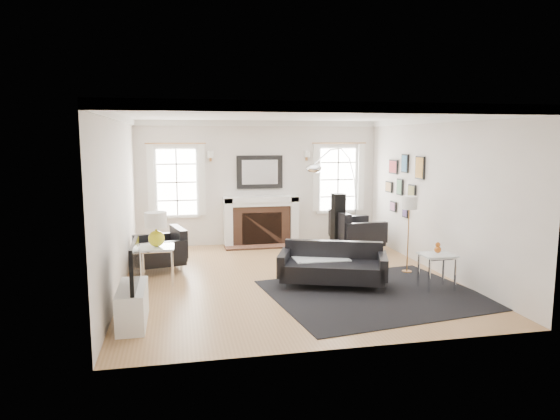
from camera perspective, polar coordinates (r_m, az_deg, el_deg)
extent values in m
plane|color=#9C6F41|center=(8.75, 0.89, -7.78)|extent=(6.00, 6.00, 0.00)
cube|color=silver|center=(11.40, -2.36, 3.12)|extent=(5.50, 0.04, 2.80)
cube|color=silver|center=(5.61, 7.56, -2.23)|extent=(5.50, 0.04, 2.80)
cube|color=silver|center=(8.32, -17.92, 0.84)|extent=(0.04, 6.00, 2.80)
cube|color=silver|center=(9.45, 17.42, 1.70)|extent=(0.04, 6.00, 2.80)
cube|color=white|center=(8.42, 0.93, 10.87)|extent=(5.50, 6.00, 0.02)
cube|color=white|center=(8.42, 0.93, 10.46)|extent=(5.50, 6.00, 0.12)
cube|color=white|center=(11.22, -5.96, -1.38)|extent=(0.18, 0.38, 1.10)
cube|color=white|center=(11.46, 1.53, -1.14)|extent=(0.18, 0.38, 1.10)
cube|color=white|center=(11.24, -2.19, 1.25)|extent=(1.70, 0.38, 0.12)
cube|color=white|center=(11.25, -2.19, 0.75)|extent=(1.50, 0.34, 0.10)
cube|color=brown|center=(11.35, -2.19, -1.74)|extent=(1.30, 0.30, 0.90)
cube|color=black|center=(11.26, -2.10, -2.18)|extent=(0.90, 0.10, 0.76)
cube|color=brown|center=(11.17, -1.95, -4.15)|extent=(1.70, 0.50, 0.04)
cube|color=black|center=(11.34, -2.34, 4.36)|extent=(1.05, 0.06, 0.75)
cube|color=white|center=(11.31, -2.31, 4.35)|extent=(0.82, 0.02, 0.55)
cube|color=white|center=(11.22, -11.72, 3.13)|extent=(1.00, 0.05, 1.60)
cube|color=white|center=(11.19, -11.72, 3.12)|extent=(0.84, 0.02, 1.44)
cube|color=white|center=(11.13, -14.56, 3.26)|extent=(0.14, 0.05, 1.55)
cube|color=white|center=(11.13, -8.89, 3.42)|extent=(0.14, 0.05, 1.55)
cube|color=white|center=(11.81, 6.57, 3.49)|extent=(1.00, 0.05, 1.60)
cube|color=white|center=(11.78, 6.62, 3.48)|extent=(0.84, 0.02, 1.44)
cube|color=white|center=(11.55, 4.13, 3.67)|extent=(0.14, 0.05, 1.55)
cube|color=white|center=(11.89, 9.25, 3.71)|extent=(0.14, 0.05, 1.55)
cube|color=black|center=(9.93, 15.70, 4.67)|extent=(0.03, 0.34, 0.44)
cube|color=#BE8332|center=(9.92, 15.61, 4.67)|extent=(0.01, 0.29, 0.39)
cube|color=black|center=(10.51, 14.09, 5.18)|extent=(0.03, 0.28, 0.38)
cube|color=teal|center=(10.50, 14.00, 5.18)|extent=(0.01, 0.23, 0.33)
cube|color=black|center=(11.01, 12.83, 4.83)|extent=(0.03, 0.40, 0.30)
cube|color=#B03639|center=(11.00, 12.75, 4.83)|extent=(0.01, 0.35, 0.25)
cube|color=black|center=(10.23, 14.83, 1.99)|extent=(0.03, 0.30, 0.30)
cube|color=olive|center=(10.23, 14.74, 1.99)|extent=(0.01, 0.25, 0.25)
cube|color=black|center=(10.72, 13.54, 2.58)|extent=(0.03, 0.26, 0.34)
cube|color=#487952|center=(10.71, 13.45, 2.57)|extent=(0.01, 0.21, 0.29)
cube|color=black|center=(11.22, 12.34, 2.60)|extent=(0.03, 0.32, 0.24)
cube|color=#A07444|center=(11.22, 12.26, 2.60)|extent=(0.01, 0.27, 0.19)
cube|color=black|center=(10.50, 14.15, -0.03)|extent=(0.03, 0.24, 0.30)
cube|color=#4F3A74|center=(10.50, 14.06, -0.03)|extent=(0.01, 0.19, 0.25)
cube|color=black|center=(11.04, 12.80, 0.41)|extent=(0.03, 0.28, 0.22)
cube|color=#A76187|center=(11.04, 12.72, 0.40)|extent=(0.01, 0.23, 0.17)
cube|color=white|center=(6.89, -16.50, -10.42)|extent=(0.35, 1.00, 0.50)
cube|color=black|center=(6.73, -16.27, -5.96)|extent=(0.05, 1.00, 0.58)
cube|color=black|center=(8.00, 10.86, -9.43)|extent=(3.49, 3.04, 0.01)
cube|color=black|center=(8.28, 6.01, -6.92)|extent=(1.82, 1.29, 0.27)
cube|color=black|center=(8.56, 6.13, -5.01)|extent=(1.60, 0.68, 0.46)
cube|color=black|center=(8.32, 0.43, -6.01)|extent=(0.39, 0.78, 0.35)
cube|color=black|center=(8.26, 11.66, -6.28)|extent=(0.39, 0.78, 0.35)
cube|color=black|center=(9.48, -13.64, -4.97)|extent=(0.99, 0.99, 0.31)
cube|color=black|center=(9.51, -11.51, -3.47)|extent=(0.33, 0.83, 0.51)
cube|color=black|center=(9.85, -14.15, -3.77)|extent=(0.82, 0.31, 0.39)
cube|color=black|center=(9.06, -13.13, -4.76)|extent=(0.82, 0.31, 0.39)
cube|color=black|center=(10.96, 8.80, -2.88)|extent=(0.98, 0.98, 0.34)
cube|color=black|center=(10.75, 6.83, -1.69)|extent=(0.22, 0.92, 0.57)
cube|color=black|center=(10.52, 9.84, -2.60)|extent=(0.92, 0.20, 0.43)
cube|color=black|center=(11.34, 7.86, -1.78)|extent=(0.92, 0.20, 0.43)
cube|color=silver|center=(8.66, 4.32, -5.26)|extent=(0.92, 0.92, 0.02)
cylinder|color=silver|center=(8.21, 2.28, -7.39)|extent=(0.04, 0.04, 0.41)
cylinder|color=silver|center=(8.44, 7.84, -7.02)|extent=(0.04, 0.04, 0.41)
cylinder|color=silver|center=(9.00, 0.99, -5.99)|extent=(0.04, 0.04, 0.41)
cylinder|color=silver|center=(9.21, 6.11, -5.70)|extent=(0.04, 0.04, 0.41)
cube|color=silver|center=(8.56, -13.91, -4.14)|extent=(0.57, 0.57, 0.02)
cylinder|color=silver|center=(8.41, -15.57, -6.55)|extent=(0.04, 0.04, 0.62)
cylinder|color=silver|center=(8.38, -12.22, -6.47)|extent=(0.04, 0.04, 0.62)
cylinder|color=silver|center=(8.88, -15.36, -5.75)|extent=(0.04, 0.04, 0.62)
cylinder|color=silver|center=(8.86, -12.19, -5.68)|extent=(0.04, 0.04, 0.62)
cube|color=silver|center=(8.36, 17.55, -4.91)|extent=(0.52, 0.44, 0.02)
cylinder|color=silver|center=(8.17, 16.71, -7.19)|extent=(0.04, 0.04, 0.58)
cylinder|color=silver|center=(8.39, 19.41, -6.91)|extent=(0.04, 0.04, 0.58)
cylinder|color=silver|center=(8.48, 15.55, -6.58)|extent=(0.04, 0.04, 0.58)
cylinder|color=silver|center=(8.69, 18.18, -6.34)|extent=(0.04, 0.04, 0.58)
sphere|color=gold|center=(8.53, -13.94, -3.19)|extent=(0.27, 0.27, 0.27)
cylinder|color=gold|center=(8.51, -13.97, -2.29)|extent=(0.04, 0.04, 0.11)
cylinder|color=white|center=(8.48, -14.01, -1.09)|extent=(0.36, 0.36, 0.25)
sphere|color=#AF5316|center=(8.34, 17.57, -4.34)|extent=(0.11, 0.11, 0.11)
sphere|color=#AF5316|center=(8.33, 17.60, -3.80)|extent=(0.08, 0.08, 0.08)
cube|color=silver|center=(11.81, 8.57, -3.19)|extent=(0.24, 0.38, 0.19)
ellipsoid|color=silver|center=(10.10, 3.88, 4.77)|extent=(0.32, 0.32, 0.19)
cylinder|color=#B2773D|center=(9.39, 14.29, -6.83)|extent=(0.18, 0.18, 0.03)
cylinder|color=#B2773D|center=(9.26, 14.42, -3.23)|extent=(0.02, 0.02, 1.23)
cylinder|color=white|center=(9.15, 14.57, 0.82)|extent=(0.28, 0.28, 0.23)
cube|color=black|center=(10.76, 6.66, -1.42)|extent=(0.26, 0.26, 1.24)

